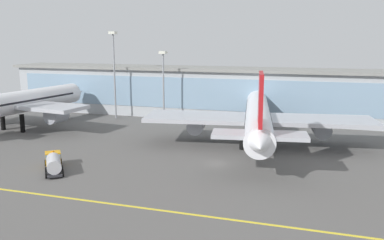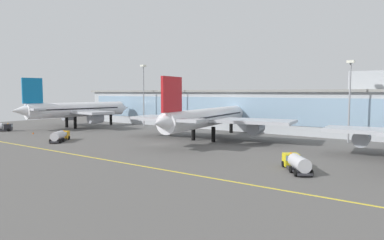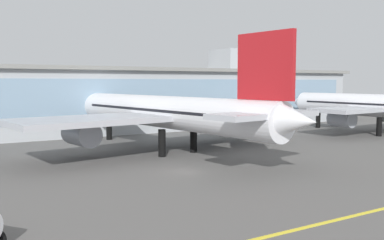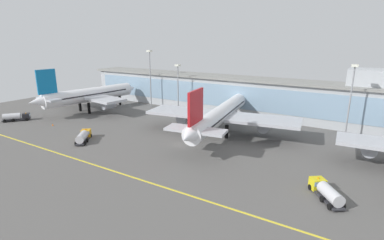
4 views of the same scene
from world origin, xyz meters
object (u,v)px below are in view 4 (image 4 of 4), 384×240
airliner_near_left (90,95)px  apron_light_mast_east (178,80)px  apron_light_mast_west (352,90)px  service_truck_far (84,136)px  fuel_tanker_truck (17,117)px  baggage_tug_near (326,191)px  airliner_near_right (220,115)px  safety_cone (53,125)px  apron_light_mast_centre (150,70)px

airliner_near_left → apron_light_mast_east: apron_light_mast_east is taller
apron_light_mast_west → service_truck_far: bearing=-145.8°
fuel_tanker_truck → baggage_tug_near: same height
airliner_near_left → fuel_tanker_truck: 26.94m
airliner_near_right → safety_cone: (-52.92, -22.17, -5.87)m
apron_light_mast_east → baggage_tug_near: bearing=-34.1°
fuel_tanker_truck → safety_cone: bearing=-42.5°
apron_light_mast_centre → safety_cone: bearing=-103.8°
airliner_near_left → baggage_tug_near: 95.89m
fuel_tanker_truck → apron_light_mast_east: bearing=-6.9°
airliner_near_left → airliner_near_right: size_ratio=0.85×
safety_cone → apron_light_mast_centre: bearing=76.2°
baggage_tug_near → safety_cone: 86.88m
baggage_tug_near → apron_light_mast_east: (-61.81, 41.88, 11.39)m
airliner_near_right → apron_light_mast_east: (-27.89, 17.57, 6.70)m
airliner_near_left → apron_light_mast_west: size_ratio=2.18×
service_truck_far → airliner_near_right: bearing=-86.4°
apron_light_mast_west → airliner_near_left: bearing=-169.1°
airliner_near_left → apron_light_mast_west: (92.53, 17.78, 7.71)m
fuel_tanker_truck → apron_light_mast_east: 60.66m
baggage_tug_near → service_truck_far: 64.74m
service_truck_far → apron_light_mast_west: bearing=-93.3°
service_truck_far → safety_cone: service_truck_far is taller
airliner_near_right → apron_light_mast_west: (33.60, 16.89, 8.22)m
apron_light_mast_west → apron_light_mast_centre: 76.55m
apron_light_mast_centre → fuel_tanker_truck: bearing=-121.2°
apron_light_mast_centre → airliner_near_left: bearing=-129.4°
apron_light_mast_centre → apron_light_mast_west: bearing=-1.3°
airliner_near_right → baggage_tug_near: airliner_near_right is taller
airliner_near_left → safety_cone: (6.01, -21.27, -6.39)m
airliner_near_left → service_truck_far: bearing=-125.4°
airliner_near_right → service_truck_far: size_ratio=6.44×
baggage_tug_near → apron_light_mast_west: bearing=-36.5°
service_truck_far → baggage_tug_near: bearing=-125.2°
fuel_tanker_truck → safety_cone: fuel_tanker_truck is taller
airliner_near_left → apron_light_mast_east: 36.64m
apron_light_mast_centre → baggage_tug_near: bearing=-29.2°
airliner_near_left → airliner_near_right: airliner_near_left is taller
service_truck_far → apron_light_mast_west: (64.37, 43.78, 12.91)m
airliner_near_left → apron_light_mast_east: (31.04, 18.47, 6.19)m
service_truck_far → safety_cone: size_ratio=13.42×
fuel_tanker_truck → service_truck_far: bearing=-55.3°
airliner_near_right → apron_light_mast_centre: size_ratio=2.30×
service_truck_far → apron_light_mast_east: (2.88, 44.46, 11.39)m
airliner_near_right → baggage_tug_near: (33.92, -24.31, -4.69)m
baggage_tug_near → airliner_near_right: bearing=17.5°
airliner_near_left → fuel_tanker_truck: size_ratio=5.48×
airliner_near_left → service_truck_far: size_ratio=5.49×
fuel_tanker_truck → apron_light_mast_east: apron_light_mast_east is taller
fuel_tanker_truck → apron_light_mast_east: size_ratio=0.45×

